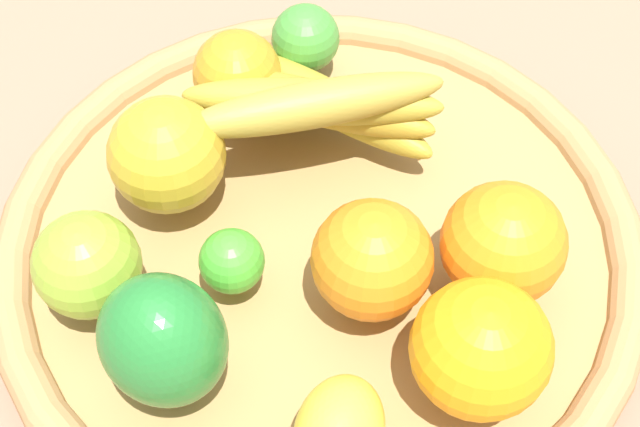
{
  "coord_description": "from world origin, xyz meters",
  "views": [
    {
      "loc": [
        0.03,
        0.38,
        0.57
      ],
      "look_at": [
        0.0,
        0.0,
        0.06
      ],
      "focal_mm": 54.06,
      "sensor_mm": 36.0,
      "label": 1
    }
  ],
  "objects_px": {
    "orange_2": "(481,349)",
    "lime_0": "(232,261)",
    "apple_0": "(167,155)",
    "bell_pepper": "(163,340)",
    "lime_1": "(310,38)",
    "banana_bunch": "(317,102)",
    "apple_2": "(237,74)",
    "apple_1": "(87,265)",
    "orange_0": "(503,244)",
    "orange_1": "(372,260)"
  },
  "relations": [
    {
      "from": "lime_0",
      "to": "bell_pepper",
      "type": "bearing_deg",
      "value": 60.32
    },
    {
      "from": "orange_0",
      "to": "lime_1",
      "type": "distance_m",
      "value": 0.23
    },
    {
      "from": "apple_1",
      "to": "apple_0",
      "type": "height_order",
      "value": "apple_0"
    },
    {
      "from": "bell_pepper",
      "to": "lime_1",
      "type": "distance_m",
      "value": 0.28
    },
    {
      "from": "apple_2",
      "to": "orange_0",
      "type": "height_order",
      "value": "orange_0"
    },
    {
      "from": "orange_2",
      "to": "orange_0",
      "type": "xyz_separation_m",
      "value": [
        -0.03,
        -0.07,
        -0.0
      ]
    },
    {
      "from": "orange_2",
      "to": "lime_1",
      "type": "xyz_separation_m",
      "value": [
        0.08,
        -0.28,
        -0.02
      ]
    },
    {
      "from": "orange_2",
      "to": "lime_0",
      "type": "height_order",
      "value": "orange_2"
    },
    {
      "from": "lime_0",
      "to": "apple_2",
      "type": "relative_size",
      "value": 0.66
    },
    {
      "from": "banana_bunch",
      "to": "orange_1",
      "type": "relative_size",
      "value": 2.42
    },
    {
      "from": "lime_1",
      "to": "orange_0",
      "type": "bearing_deg",
      "value": 117.57
    },
    {
      "from": "orange_2",
      "to": "bell_pepper",
      "type": "distance_m",
      "value": 0.18
    },
    {
      "from": "lime_0",
      "to": "apple_1",
      "type": "xyz_separation_m",
      "value": [
        0.09,
        0.01,
        0.01
      ]
    },
    {
      "from": "orange_1",
      "to": "lime_1",
      "type": "xyz_separation_m",
      "value": [
        0.03,
        -0.21,
        -0.01
      ]
    },
    {
      "from": "banana_bunch",
      "to": "orange_1",
      "type": "bearing_deg",
      "value": 100.54
    },
    {
      "from": "orange_2",
      "to": "apple_0",
      "type": "bearing_deg",
      "value": -40.93
    },
    {
      "from": "orange_0",
      "to": "bell_pepper",
      "type": "relative_size",
      "value": 0.89
    },
    {
      "from": "apple_2",
      "to": "lime_1",
      "type": "xyz_separation_m",
      "value": [
        -0.05,
        -0.04,
        -0.01
      ]
    },
    {
      "from": "apple_2",
      "to": "orange_0",
      "type": "relative_size",
      "value": 0.81
    },
    {
      "from": "apple_2",
      "to": "orange_2",
      "type": "bearing_deg",
      "value": 119.66
    },
    {
      "from": "orange_0",
      "to": "lime_1",
      "type": "relative_size",
      "value": 1.53
    },
    {
      "from": "apple_2",
      "to": "orange_1",
      "type": "bearing_deg",
      "value": 115.17
    },
    {
      "from": "banana_bunch",
      "to": "apple_2",
      "type": "distance_m",
      "value": 0.07
    },
    {
      "from": "bell_pepper",
      "to": "apple_0",
      "type": "xyz_separation_m",
      "value": [
        0.0,
        -0.14,
        -0.0
      ]
    },
    {
      "from": "orange_2",
      "to": "banana_bunch",
      "type": "relative_size",
      "value": 0.45
    },
    {
      "from": "lime_1",
      "to": "banana_bunch",
      "type": "bearing_deg",
      "value": 90.42
    },
    {
      "from": "apple_2",
      "to": "apple_0",
      "type": "relative_size",
      "value": 0.81
    },
    {
      "from": "bell_pepper",
      "to": "lime_1",
      "type": "relative_size",
      "value": 1.72
    },
    {
      "from": "banana_bunch",
      "to": "lime_0",
      "type": "distance_m",
      "value": 0.13
    },
    {
      "from": "banana_bunch",
      "to": "orange_0",
      "type": "xyz_separation_m",
      "value": [
        -0.11,
        0.13,
        0.0
      ]
    },
    {
      "from": "orange_2",
      "to": "apple_0",
      "type": "relative_size",
      "value": 1.05
    },
    {
      "from": "banana_bunch",
      "to": "apple_1",
      "type": "xyz_separation_m",
      "value": [
        0.15,
        0.12,
        -0.0
      ]
    },
    {
      "from": "lime_1",
      "to": "apple_0",
      "type": "bearing_deg",
      "value": 49.5
    },
    {
      "from": "apple_2",
      "to": "apple_0",
      "type": "xyz_separation_m",
      "value": [
        0.05,
        0.08,
        0.01
      ]
    },
    {
      "from": "orange_2",
      "to": "apple_2",
      "type": "bearing_deg",
      "value": -60.34
    },
    {
      "from": "lime_0",
      "to": "apple_0",
      "type": "height_order",
      "value": "apple_0"
    },
    {
      "from": "orange_2",
      "to": "lime_0",
      "type": "xyz_separation_m",
      "value": [
        0.14,
        -0.08,
        -0.02
      ]
    },
    {
      "from": "orange_2",
      "to": "bell_pepper",
      "type": "height_order",
      "value": "bell_pepper"
    },
    {
      "from": "orange_1",
      "to": "apple_1",
      "type": "bearing_deg",
      "value": -3.61
    },
    {
      "from": "lime_1",
      "to": "apple_0",
      "type": "xyz_separation_m",
      "value": [
        0.1,
        0.12,
        0.01
      ]
    },
    {
      "from": "banana_bunch",
      "to": "orange_0",
      "type": "relative_size",
      "value": 2.33
    },
    {
      "from": "lime_0",
      "to": "orange_1",
      "type": "height_order",
      "value": "orange_1"
    },
    {
      "from": "orange_0",
      "to": "apple_1",
      "type": "distance_m",
      "value": 0.26
    },
    {
      "from": "orange_2",
      "to": "apple_0",
      "type": "xyz_separation_m",
      "value": [
        0.18,
        -0.16,
        -0.0
      ]
    },
    {
      "from": "apple_0",
      "to": "bell_pepper",
      "type": "bearing_deg",
      "value": 90.92
    },
    {
      "from": "orange_1",
      "to": "apple_2",
      "type": "relative_size",
      "value": 1.19
    },
    {
      "from": "banana_bunch",
      "to": "lime_1",
      "type": "bearing_deg",
      "value": -89.58
    },
    {
      "from": "orange_1",
      "to": "lime_1",
      "type": "distance_m",
      "value": 0.21
    },
    {
      "from": "orange_2",
      "to": "orange_1",
      "type": "bearing_deg",
      "value": -50.59
    },
    {
      "from": "orange_2",
      "to": "banana_bunch",
      "type": "distance_m",
      "value": 0.22
    }
  ]
}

